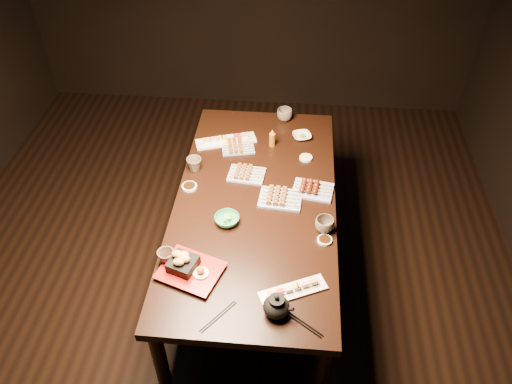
% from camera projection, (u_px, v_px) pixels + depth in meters
% --- Properties ---
extents(ground, '(5.00, 5.00, 0.00)m').
position_uv_depth(ground, '(215.00, 314.00, 3.13)').
color(ground, black).
rests_on(ground, ground).
extents(dining_table, '(0.91, 1.81, 0.75)m').
position_uv_depth(dining_table, '(255.00, 245.00, 3.06)').
color(dining_table, black).
rests_on(dining_table, ground).
extents(sushi_platter_near, '(0.33, 0.22, 0.04)m').
position_uv_depth(sushi_platter_near, '(293.00, 289.00, 2.33)').
color(sushi_platter_near, white).
rests_on(sushi_platter_near, dining_table).
extents(sushi_platter_far, '(0.40, 0.22, 0.05)m').
position_uv_depth(sushi_platter_far, '(226.00, 139.00, 3.20)').
color(sushi_platter_far, white).
rests_on(sushi_platter_far, dining_table).
extents(yakitori_plate_center, '(0.23, 0.17, 0.05)m').
position_uv_depth(yakitori_plate_center, '(246.00, 172.00, 2.95)').
color(yakitori_plate_center, '#828EB6').
rests_on(yakitori_plate_center, dining_table).
extents(yakitori_plate_right, '(0.25, 0.19, 0.06)m').
position_uv_depth(yakitori_plate_right, '(280.00, 196.00, 2.79)').
color(yakitori_plate_right, '#828EB6').
rests_on(yakitori_plate_right, dining_table).
extents(yakitori_plate_left, '(0.23, 0.18, 0.05)m').
position_uv_depth(yakitori_plate_left, '(238.00, 145.00, 3.15)').
color(yakitori_plate_left, '#828EB6').
rests_on(yakitori_plate_left, dining_table).
extents(tsukune_plate, '(0.25, 0.20, 0.06)m').
position_uv_depth(tsukune_plate, '(313.00, 187.00, 2.85)').
color(tsukune_plate, '#828EB6').
rests_on(tsukune_plate, dining_table).
extents(edamame_bowl_green, '(0.15, 0.15, 0.04)m').
position_uv_depth(edamame_bowl_green, '(227.00, 220.00, 2.67)').
color(edamame_bowl_green, '#2E8D58').
rests_on(edamame_bowl_green, dining_table).
extents(edamame_bowl_cream, '(0.15, 0.15, 0.03)m').
position_uv_depth(edamame_bowl_cream, '(302.00, 136.00, 3.24)').
color(edamame_bowl_cream, beige).
rests_on(edamame_bowl_cream, dining_table).
extents(tempura_tray, '(0.35, 0.32, 0.11)m').
position_uv_depth(tempura_tray, '(190.00, 266.00, 2.39)').
color(tempura_tray, black).
rests_on(tempura_tray, dining_table).
extents(teacup_near_left, '(0.09, 0.09, 0.08)m').
position_uv_depth(teacup_near_left, '(166.00, 257.00, 2.45)').
color(teacup_near_left, '#51493E').
rests_on(teacup_near_left, dining_table).
extents(teacup_mid_right, '(0.12, 0.12, 0.08)m').
position_uv_depth(teacup_mid_right, '(325.00, 225.00, 2.61)').
color(teacup_mid_right, '#51493E').
rests_on(teacup_mid_right, dining_table).
extents(teacup_far_left, '(0.10, 0.10, 0.08)m').
position_uv_depth(teacup_far_left, '(194.00, 164.00, 2.98)').
color(teacup_far_left, '#51493E').
rests_on(teacup_far_left, dining_table).
extents(teacup_far_right, '(0.14, 0.14, 0.08)m').
position_uv_depth(teacup_far_right, '(285.00, 115.00, 3.38)').
color(teacup_far_right, '#51493E').
rests_on(teacup_far_right, dining_table).
extents(teapot, '(0.17, 0.17, 0.12)m').
position_uv_depth(teapot, '(276.00, 305.00, 2.22)').
color(teapot, black).
rests_on(teapot, dining_table).
extents(condiment_bottle, '(0.05, 0.05, 0.12)m').
position_uv_depth(condiment_bottle, '(272.00, 138.00, 3.15)').
color(condiment_bottle, brown).
rests_on(condiment_bottle, dining_table).
extents(sauce_dish_west, '(0.09, 0.09, 0.02)m').
position_uv_depth(sauce_dish_west, '(189.00, 187.00, 2.88)').
color(sauce_dish_west, white).
rests_on(sauce_dish_west, dining_table).
extents(sauce_dish_east, '(0.08, 0.08, 0.01)m').
position_uv_depth(sauce_dish_east, '(306.00, 158.00, 3.09)').
color(sauce_dish_east, white).
rests_on(sauce_dish_east, dining_table).
extents(sauce_dish_se, '(0.09, 0.09, 0.01)m').
position_uv_depth(sauce_dish_se, '(325.00, 240.00, 2.58)').
color(sauce_dish_se, white).
rests_on(sauce_dish_se, dining_table).
extents(sauce_dish_nw, '(0.10, 0.10, 0.02)m').
position_uv_depth(sauce_dish_nw, '(221.00, 140.00, 3.22)').
color(sauce_dish_nw, white).
rests_on(sauce_dish_nw, dining_table).
extents(chopsticks_near, '(0.15, 0.18, 0.01)m').
position_uv_depth(chopsticks_near, '(218.00, 316.00, 2.24)').
color(chopsticks_near, black).
rests_on(chopsticks_near, dining_table).
extents(chopsticks_se, '(0.20, 0.15, 0.01)m').
position_uv_depth(chopsticks_se, '(300.00, 322.00, 2.22)').
color(chopsticks_se, black).
rests_on(chopsticks_se, dining_table).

